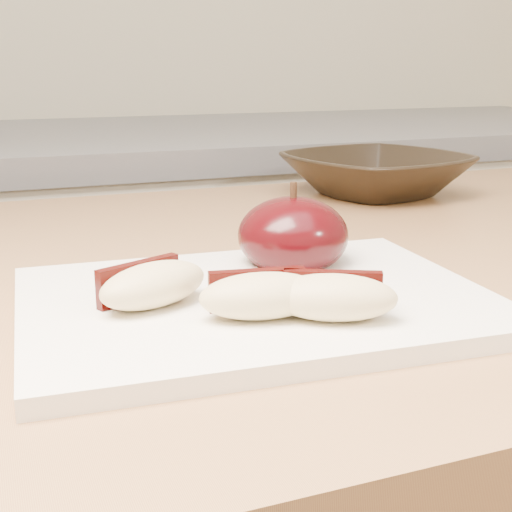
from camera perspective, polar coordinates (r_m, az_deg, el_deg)
name	(u,v)px	position (r m, az deg, el deg)	size (l,w,h in m)	color
back_cabinet	(53,395)	(1.36, -15.92, -10.66)	(2.40, 0.62, 0.94)	silver
cutting_board	(256,302)	(0.46, 0.00, -3.74)	(0.29, 0.21, 0.01)	white
apple_half	(293,236)	(0.52, 2.97, 1.65)	(0.10, 0.10, 0.07)	black
apple_wedge_a	(152,284)	(0.43, -8.33, -2.25)	(0.08, 0.06, 0.03)	#D0BA84
apple_wedge_b	(262,295)	(0.41, 0.46, -3.14)	(0.08, 0.05, 0.03)	#D0BA84
apple_wedge_c	(333,297)	(0.41, 6.18, -3.24)	(0.08, 0.06, 0.03)	#D0BA84
bowl	(375,174)	(0.86, 9.54, 6.47)	(0.20, 0.20, 0.05)	black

